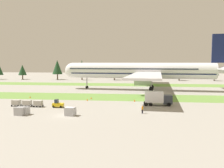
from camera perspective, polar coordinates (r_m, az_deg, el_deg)
ground_plane at (r=49.42m, az=-10.86°, el=-7.50°), size 400.00×400.00×0.00m
grass_strip_near at (r=75.30m, az=-4.58°, el=-3.06°), size 320.00×14.95×0.01m
grass_strip_far at (r=116.40m, az=-0.50°, el=-0.13°), size 320.00×14.95×0.01m
airliner at (r=93.90m, az=8.25°, el=3.20°), size 66.95×82.19×21.23m
baggage_tug at (r=58.58m, az=-12.90°, el=-4.74°), size 2.65×1.41×1.97m
cargo_dolly_lead at (r=60.63m, az=-17.32°, el=-4.41°), size 2.26×1.59×1.55m
cargo_dolly_second at (r=61.97m, az=-19.72°, el=-4.27°), size 2.26×1.59×1.55m
cargo_dolly_third at (r=63.42m, az=-22.02°, el=-4.14°), size 2.26×1.59×1.55m
catering_truck at (r=60.65m, az=10.92°, el=-3.27°), size 7.04×2.58×3.58m
ground_crew_marshaller at (r=50.95m, az=7.32°, el=-5.98°), size 0.36×0.48×1.74m
uld_container_0 at (r=52.51m, az=-21.19°, el=-6.09°), size 2.20×1.86×1.66m
uld_container_1 at (r=52.88m, az=-20.43°, el=-6.04°), size 2.11×1.74×1.56m
uld_container_2 at (r=49.37m, az=-9.99°, el=-6.50°), size 2.16×1.81×1.70m
taxiway_marker_0 at (r=70.91m, az=-5.02°, el=-3.34°), size 0.44×0.44×0.57m
taxiway_marker_1 at (r=67.57m, az=-5.95°, el=-3.77°), size 0.44×0.44×0.58m
taxiway_marker_2 at (r=76.87m, az=-19.08°, el=-2.94°), size 0.44×0.44×0.59m
taxiway_marker_3 at (r=65.96m, az=5.45°, el=-3.96°), size 0.44×0.44×0.63m
distant_tree_line at (r=146.25m, az=-0.19°, el=3.68°), size 201.65×9.61×12.39m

